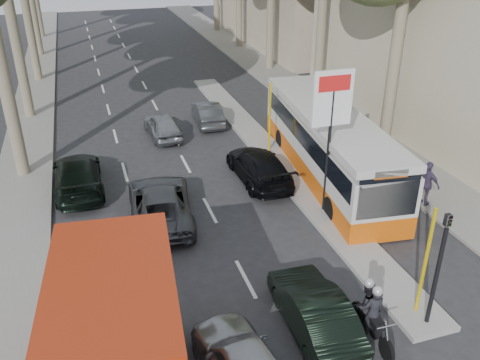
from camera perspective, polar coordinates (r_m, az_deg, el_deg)
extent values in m
plane|color=#28282B|center=(15.17, 6.43, -14.76)|extent=(120.00, 120.00, 0.00)
cube|color=gray|center=(39.04, 3.40, 12.05)|extent=(3.20, 70.00, 0.12)
cube|color=gray|center=(39.62, -21.79, 10.43)|extent=(2.40, 64.00, 0.12)
cube|color=gray|center=(24.84, 3.25, 3.22)|extent=(1.50, 26.00, 0.16)
cylinder|color=yellow|center=(14.88, 20.06, -8.85)|extent=(0.10, 0.10, 3.50)
cylinder|color=yellow|center=(19.19, 9.68, 0.89)|extent=(0.10, 0.10, 3.50)
cylinder|color=yellow|center=(24.22, 3.36, 6.84)|extent=(0.10, 0.10, 3.50)
cylinder|color=black|center=(18.83, 9.88, 3.22)|extent=(0.12, 0.12, 5.20)
cube|color=white|center=(18.14, 10.37, 9.01)|extent=(1.50, 0.10, 2.00)
cube|color=red|center=(17.93, 10.61, 10.62)|extent=(1.20, 0.02, 0.55)
cylinder|color=black|center=(14.66, 21.11, -10.37)|extent=(0.12, 0.12, 3.20)
imported|color=black|center=(13.85, 22.13, -5.39)|extent=(0.16, 0.41, 1.00)
cylinder|color=#6B604C|center=(23.18, -24.91, 9.84)|extent=(0.56, 0.56, 8.40)
cylinder|color=#6B604C|center=(30.89, -23.92, 14.33)|extent=(0.56, 0.56, 8.96)
cylinder|color=#6B604C|center=(38.80, -22.67, 16.09)|extent=(0.56, 0.56, 8.12)
cylinder|color=#6B604C|center=(25.26, 16.94, 12.41)|extent=(0.56, 0.56, 8.40)
cylinder|color=#6B604C|center=(32.00, 9.13, 16.84)|extent=(0.56, 0.56, 9.24)
cylinder|color=#6B604C|center=(39.27, 3.45, 17.90)|extent=(0.56, 0.56, 7.84)
imported|color=black|center=(14.33, 8.36, -14.32)|extent=(1.55, 4.08, 1.33)
imported|color=#44464B|center=(19.21, -8.97, -2.59)|extent=(2.81, 5.17, 1.38)
imported|color=black|center=(21.89, 2.16, 1.55)|extent=(1.95, 4.66, 1.35)
imported|color=#929599|center=(26.85, -8.68, 6.07)|extent=(1.69, 3.77, 1.26)
imported|color=#46494D|center=(28.44, -3.68, 7.49)|extent=(1.55, 3.82, 1.23)
imported|color=black|center=(22.10, -17.76, 0.50)|extent=(1.97, 4.77, 1.38)
cylinder|color=black|center=(13.78, -17.83, -18.50)|extent=(0.44, 1.05, 1.02)
cylinder|color=black|center=(13.64, -7.87, -17.76)|extent=(0.44, 1.05, 1.02)
cube|color=#99260D|center=(11.67, -13.69, -16.16)|extent=(3.07, 5.01, 2.84)
cube|color=#D9570C|center=(22.73, 9.63, 1.80)|extent=(3.64, 11.50, 0.88)
cube|color=beige|center=(22.27, 9.86, 4.55)|extent=(3.64, 11.50, 1.47)
cube|color=black|center=(22.16, 9.92, 5.26)|extent=(3.61, 11.06, 0.84)
cube|color=beige|center=(21.88, 10.09, 7.17)|extent=(3.64, 11.50, 0.29)
cube|color=black|center=(17.60, 16.27, -1.94)|extent=(2.16, 0.29, 1.47)
cube|color=#D9570C|center=(17.22, 16.64, 0.58)|extent=(1.18, 0.18, 0.31)
cylinder|color=black|center=(19.42, 10.22, -3.18)|extent=(0.37, 0.97, 0.94)
cylinder|color=black|center=(20.29, 16.07, -2.48)|extent=(0.37, 0.97, 0.94)
cylinder|color=black|center=(25.37, 4.62, 4.59)|extent=(0.37, 0.97, 0.94)
cylinder|color=black|center=(26.05, 9.33, 4.91)|extent=(0.37, 0.97, 0.94)
cylinder|color=black|center=(14.15, 16.13, -17.87)|extent=(0.10, 0.63, 0.63)
cylinder|color=black|center=(15.04, 13.13, -14.29)|extent=(0.10, 0.63, 0.63)
cylinder|color=silver|center=(13.94, 16.18, -16.60)|extent=(0.06, 0.39, 0.78)
cube|color=black|center=(14.53, 14.53, -15.54)|extent=(0.22, 0.73, 0.29)
cube|color=black|center=(14.24, 15.07, -15.24)|extent=(0.30, 0.44, 0.21)
cube|color=black|center=(14.57, 14.03, -14.23)|extent=(0.28, 0.64, 0.12)
cylinder|color=silver|center=(13.77, 16.22, -15.50)|extent=(0.61, 0.04, 0.04)
imported|color=black|center=(14.25, 14.74, -14.26)|extent=(0.60, 0.40, 1.64)
imported|color=black|center=(14.53, 13.92, -13.48)|extent=(0.75, 0.42, 1.54)
sphere|color=#B2B2B7|center=(13.73, 15.22, -11.95)|extent=(0.27, 0.27, 0.27)
sphere|color=#B2B2B7|center=(14.03, 14.32, -11.16)|extent=(0.27, 0.27, 0.27)
imported|color=#443651|center=(20.92, 20.22, -0.40)|extent=(0.91, 1.18, 1.82)
imported|color=brown|center=(25.93, 12.57, 5.65)|extent=(1.05, 0.51, 1.60)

